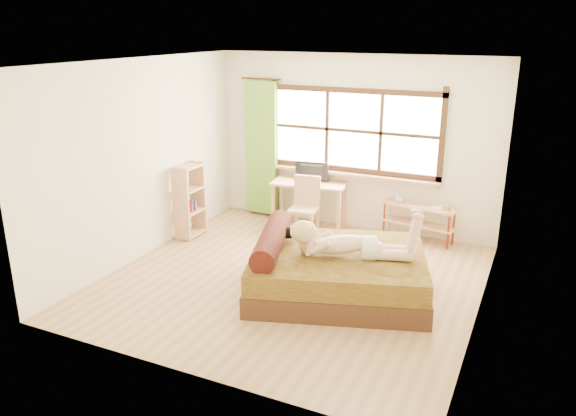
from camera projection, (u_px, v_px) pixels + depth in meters
The scene contains 18 objects.
floor at pixel (293, 280), 7.16m from camera, with size 4.50×4.50×0.00m, color #9E754C.
ceiling at pixel (293, 62), 6.32m from camera, with size 4.50×4.50×0.00m, color white.
wall_back at pixel (354, 144), 8.68m from camera, with size 4.50×4.50×0.00m, color silver.
wall_front at pixel (184, 239), 4.80m from camera, with size 4.50×4.50×0.00m, color silver.
wall_left at pixel (143, 160), 7.65m from camera, with size 4.50×4.50×0.00m, color silver.
wall_right at pixel (489, 201), 5.83m from camera, with size 4.50×4.50×0.00m, color silver.
window at pixel (353, 134), 8.60m from camera, with size 2.80×0.16×1.46m.
curtain at pixel (261, 149), 9.26m from camera, with size 0.55×0.10×2.20m, color #4F8323.
bed at pixel (334, 271), 6.75m from camera, with size 2.48×2.21×0.79m.
woman at pixel (350, 231), 6.47m from camera, with size 1.45×0.41×0.62m, color #D6AA8A, non-canonical shape.
kitten at pixel (287, 231), 7.01m from camera, with size 0.31×0.12×0.25m, color black, non-canonical shape.
desk at pixel (309, 188), 8.88m from camera, with size 1.22×0.67×0.73m.
monitor at pixel (311, 172), 8.85m from camera, with size 0.54×0.07×0.31m, color black.
chair at pixel (305, 203), 8.57m from camera, with size 0.46×0.46×0.92m.
pipe_shelf at pixel (419, 215), 8.36m from camera, with size 1.13×0.46×0.62m.
cup at pixel (400, 199), 8.42m from camera, with size 0.13×0.13×0.10m, color gray.
book at pixel (433, 206), 8.24m from camera, with size 0.17×0.23×0.02m, color gray.
bookshelf at pixel (190, 200), 8.49m from camera, with size 0.28×0.49×1.12m.
Camera 1 is at (2.71, -5.93, 3.10)m, focal length 35.00 mm.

